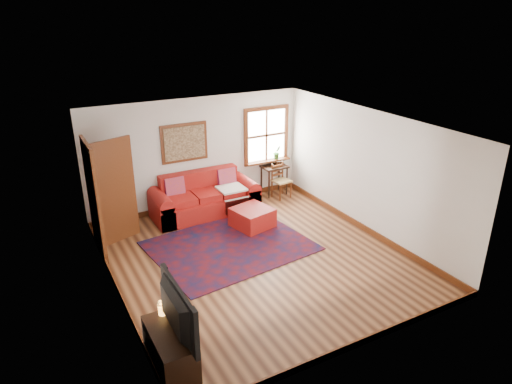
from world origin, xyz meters
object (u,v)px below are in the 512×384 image
ladder_back_chair (280,179)px  red_leather_sofa (204,200)px  side_table (274,171)px  red_ottoman (252,218)px  media_cabinet (170,350)px

ladder_back_chair → red_leather_sofa: bearing=180.0°
side_table → ladder_back_chair: size_ratio=0.86×
red_ottoman → ladder_back_chair: (1.37, 1.14, 0.24)m
side_table → ladder_back_chair: 0.28m
red_leather_sofa → ladder_back_chair: bearing=-0.0°
red_leather_sofa → red_ottoman: (0.60, -1.14, -0.09)m
red_leather_sofa → ladder_back_chair: red_leather_sofa is taller
red_leather_sofa → red_ottoman: bearing=-62.3°
red_ottoman → side_table: 1.95m
side_table → ladder_back_chair: ladder_back_chair is taller
side_table → ladder_back_chair: bearing=-82.3°
red_leather_sofa → side_table: 1.97m
red_ottoman → ladder_back_chair: size_ratio=0.87×
red_leather_sofa → media_cabinet: size_ratio=2.35×
red_leather_sofa → media_cabinet: (-2.20, -4.19, -0.03)m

